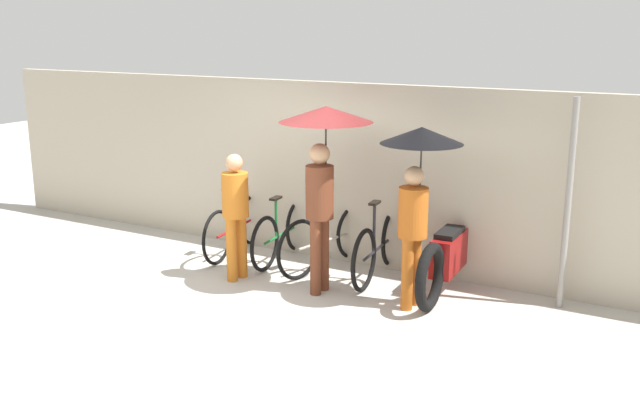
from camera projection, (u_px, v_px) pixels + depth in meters
ground_plane at (230, 307)px, 7.87m from camera, size 30.00×30.00×0.00m
back_wall at (320, 171)px, 9.35m from camera, size 10.98×0.12×2.33m
parked_bicycle_0 at (236, 226)px, 9.63m from camera, size 0.44×1.69×1.08m
parked_bicycle_1 at (282, 232)px, 9.37m from camera, size 0.44×1.67×1.09m
parked_bicycle_2 at (329, 238)px, 9.03m from camera, size 0.57×1.80×1.08m
parked_bicycle_3 at (379, 246)px, 8.72m from camera, size 0.44×1.77×1.04m
pedestrian_leading at (236, 208)px, 8.53m from camera, size 0.32×0.32×1.55m
pedestrian_center at (324, 146)px, 7.98m from camera, size 1.07×1.07×2.15m
pedestrian_trailing at (418, 172)px, 7.58m from camera, size 0.89×0.89×1.98m
motorcycle at (449, 256)px, 8.26m from camera, size 0.58×2.08×0.95m
awning_pole at (568, 205)px, 7.60m from camera, size 0.07×0.07×2.31m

